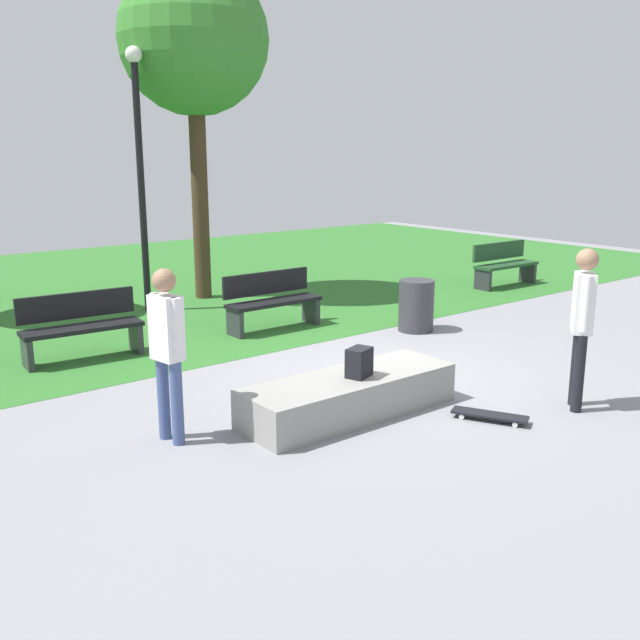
% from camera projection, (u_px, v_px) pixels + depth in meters
% --- Properties ---
extents(ground_plane, '(28.00, 28.00, 0.00)m').
position_uv_depth(ground_plane, '(368.00, 373.00, 9.17)').
color(ground_plane, gray).
extents(grass_lawn, '(26.60, 12.45, 0.01)m').
position_uv_depth(grass_lawn, '(123.00, 285.00, 15.10)').
color(grass_lawn, '#2D6B28').
rests_on(grass_lawn, ground_plane).
extents(concrete_ledge, '(2.50, 0.81, 0.43)m').
position_uv_depth(concrete_ledge, '(349.00, 395.00, 7.72)').
color(concrete_ledge, gray).
rests_on(concrete_ledge, ground_plane).
extents(backpack_on_ledge, '(0.33, 0.28, 0.32)m').
position_uv_depth(backpack_on_ledge, '(359.00, 362.00, 7.63)').
color(backpack_on_ledge, black).
rests_on(backpack_on_ledge, concrete_ledge).
extents(skater_performing_trick, '(0.37, 0.36, 1.79)m').
position_uv_depth(skater_performing_trick, '(582.00, 316.00, 7.69)').
color(skater_performing_trick, black).
rests_on(skater_performing_trick, ground_plane).
extents(skater_watching, '(0.25, 0.43, 1.73)m').
position_uv_depth(skater_watching, '(167.00, 342.00, 6.81)').
color(skater_watching, '#3F5184').
rests_on(skater_watching, ground_plane).
extents(skateboard_by_ledge, '(0.55, 0.80, 0.08)m').
position_uv_depth(skateboard_by_ledge, '(490.00, 415.00, 7.55)').
color(skateboard_by_ledge, black).
rests_on(skateboard_by_ledge, ground_plane).
extents(park_bench_center_lawn, '(1.61, 0.50, 0.91)m').
position_uv_depth(park_bench_center_lawn, '(504.00, 263.00, 14.94)').
color(park_bench_center_lawn, '#1E4223').
rests_on(park_bench_center_lawn, ground_plane).
extents(park_bench_near_lamppost, '(1.60, 0.47, 0.91)m').
position_uv_depth(park_bench_near_lamppost, '(272.00, 299.00, 11.34)').
color(park_bench_near_lamppost, black).
rests_on(park_bench_near_lamppost, ground_plane).
extents(park_bench_by_oak, '(1.63, 0.58, 0.91)m').
position_uv_depth(park_bench_by_oak, '(81.00, 325.00, 9.69)').
color(park_bench_by_oak, black).
rests_on(park_bench_by_oak, ground_plane).
extents(tree_young_birch, '(2.73, 2.73, 6.13)m').
position_uv_depth(tree_young_birch, '(194.00, 41.00, 12.77)').
color(tree_young_birch, '#42301E').
rests_on(tree_young_birch, grass_lawn).
extents(lamp_post, '(0.28, 0.28, 4.48)m').
position_uv_depth(lamp_post, '(140.00, 156.00, 12.10)').
color(lamp_post, black).
rests_on(lamp_post, ground_plane).
extents(trash_bin, '(0.56, 0.56, 0.82)m').
position_uv_depth(trash_bin, '(416.00, 306.00, 11.24)').
color(trash_bin, '#333338').
rests_on(trash_bin, ground_plane).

